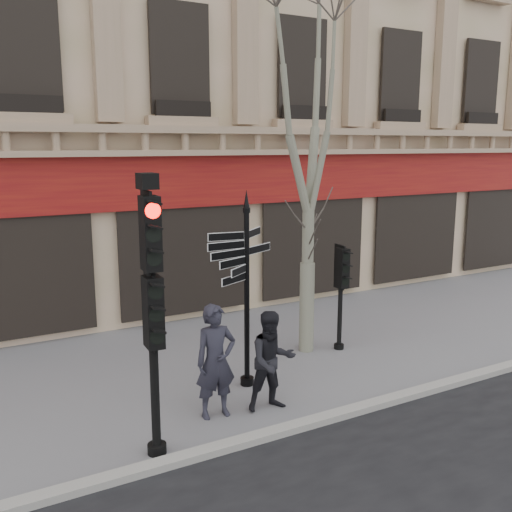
# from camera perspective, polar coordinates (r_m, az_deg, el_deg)

# --- Properties ---
(ground) EXTENTS (80.00, 80.00, 0.00)m
(ground) POSITION_cam_1_polar(r_m,az_deg,el_deg) (10.95, 2.96, -13.17)
(ground) COLOR slate
(ground) RESTS_ON ground
(kerb) EXTENTS (80.00, 0.25, 0.12)m
(kerb) POSITION_cam_1_polar(r_m,az_deg,el_deg) (9.89, 7.44, -15.68)
(kerb) COLOR gray
(kerb) RESTS_ON ground
(building) EXTENTS (28.00, 15.52, 18.00)m
(building) POSITION_cam_1_polar(r_m,az_deg,el_deg) (22.06, -15.74, 22.46)
(building) COLOR tan
(building) RESTS_ON ground
(fingerpost) EXTENTS (1.91, 1.91, 3.71)m
(fingerpost) POSITION_cam_1_polar(r_m,az_deg,el_deg) (10.39, -0.94, -0.03)
(fingerpost) COLOR black
(fingerpost) RESTS_ON ground
(traffic_signal_main) EXTENTS (0.47, 0.35, 4.12)m
(traffic_signal_main) POSITION_cam_1_polar(r_m,az_deg,el_deg) (8.09, -10.46, -2.64)
(traffic_signal_main) COLOR black
(traffic_signal_main) RESTS_ON ground
(traffic_signal_secondary) EXTENTS (0.41, 0.31, 2.30)m
(traffic_signal_secondary) POSITION_cam_1_polar(r_m,az_deg,el_deg) (12.61, 8.49, -2.30)
(traffic_signal_secondary) COLOR black
(traffic_signal_secondary) RESTS_ON ground
(plane_tree) EXTENTS (2.89, 2.89, 7.67)m
(plane_tree) POSITION_cam_1_polar(r_m,az_deg,el_deg) (12.12, 5.47, 15.25)
(plane_tree) COLOR gray
(plane_tree) RESTS_ON ground
(pedestrian_a) EXTENTS (0.73, 0.50, 1.94)m
(pedestrian_a) POSITION_cam_1_polar(r_m,az_deg,el_deg) (9.62, -4.05, -10.45)
(pedestrian_a) COLOR #23222E
(pedestrian_a) RESTS_ON ground
(pedestrian_b) EXTENTS (0.93, 0.77, 1.75)m
(pedestrian_b) POSITION_cam_1_polar(r_m,az_deg,el_deg) (9.88, 1.62, -10.44)
(pedestrian_b) COLOR black
(pedestrian_b) RESTS_ON ground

